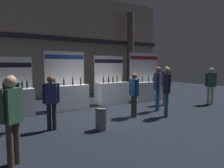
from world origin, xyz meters
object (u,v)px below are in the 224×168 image
(exhibitor_booth_1, at_px, (68,95))
(visitor_1, at_px, (12,99))
(exhibitor_booth_2, at_px, (112,91))
(visitor_0, at_px, (167,87))
(visitor_8, at_px, (166,82))
(exhibitor_booth_0, at_px, (13,100))
(exhibitor_booth_3, at_px, (147,89))
(visitor_7, at_px, (51,99))
(visitor_6, at_px, (158,85))
(visitor_4, at_px, (134,92))
(visitor_2, at_px, (211,83))
(trash_bin, at_px, (102,119))
(visitor_3, at_px, (12,113))

(exhibitor_booth_1, height_order, visitor_1, exhibitor_booth_1)
(exhibitor_booth_2, bearing_deg, visitor_0, -84.90)
(visitor_8, bearing_deg, visitor_0, -119.52)
(exhibitor_booth_0, distance_m, visitor_0, 5.65)
(visitor_1, height_order, visitor_8, visitor_8)
(exhibitor_booth_2, bearing_deg, exhibitor_booth_3, -4.28)
(visitor_0, relative_size, visitor_7, 1.15)
(exhibitor_booth_3, height_order, visitor_6, exhibitor_booth_3)
(exhibitor_booth_3, height_order, visitor_4, exhibitor_booth_3)
(exhibitor_booth_2, height_order, exhibitor_booth_3, exhibitor_booth_3)
(visitor_2, height_order, visitor_6, visitor_6)
(exhibitor_booth_3, distance_m, trash_bin, 5.60)
(exhibitor_booth_1, distance_m, visitor_4, 2.95)
(exhibitor_booth_2, relative_size, visitor_4, 1.47)
(visitor_1, bearing_deg, exhibitor_booth_3, -113.53)
(exhibitor_booth_2, relative_size, exhibitor_booth_3, 0.93)
(exhibitor_booth_2, distance_m, exhibitor_booth_3, 2.17)
(exhibitor_booth_1, distance_m, exhibitor_booth_3, 4.50)
(visitor_8, bearing_deg, exhibitor_booth_3, 101.53)
(trash_bin, height_order, visitor_2, visitor_2)
(exhibitor_booth_1, relative_size, visitor_2, 1.40)
(visitor_3, height_order, visitor_7, visitor_3)
(exhibitor_booth_0, xyz_separation_m, visitor_0, (4.73, -3.06, 0.49))
(visitor_0, bearing_deg, exhibitor_booth_3, -170.05)
(exhibitor_booth_3, relative_size, visitor_8, 1.38)
(trash_bin, bearing_deg, exhibitor_booth_1, 87.74)
(visitor_8, bearing_deg, visitor_1, -158.28)
(exhibitor_booth_0, distance_m, visitor_6, 5.63)
(visitor_0, distance_m, visitor_4, 1.19)
(visitor_2, bearing_deg, visitor_7, 32.56)
(visitor_0, distance_m, visitor_8, 2.36)
(visitor_1, height_order, visitor_4, visitor_1)
(exhibitor_booth_0, relative_size, visitor_4, 1.38)
(visitor_0, xyz_separation_m, visitor_7, (-3.99, 0.71, -0.17))
(visitor_2, relative_size, visitor_4, 1.10)
(exhibitor_booth_1, xyz_separation_m, trash_bin, (-0.12, -3.13, -0.31))
(exhibitor_booth_2, bearing_deg, visitor_7, -145.53)
(exhibitor_booth_3, relative_size, visitor_4, 1.59)
(exhibitor_booth_3, bearing_deg, visitor_7, -157.95)
(visitor_7, bearing_deg, exhibitor_booth_2, 50.99)
(visitor_2, xyz_separation_m, visitor_7, (-7.60, 0.19, -0.14))
(exhibitor_booth_2, relative_size, visitor_1, 1.45)
(visitor_0, bearing_deg, exhibitor_booth_0, -81.62)
(visitor_0, bearing_deg, visitor_4, -81.12)
(visitor_8, bearing_deg, visitor_2, -12.29)
(visitor_0, relative_size, visitor_6, 0.99)
(exhibitor_booth_3, xyz_separation_m, visitor_6, (-1.45, -2.21, 0.48))
(exhibitor_booth_2, bearing_deg, visitor_8, -39.19)
(visitor_6, bearing_deg, trash_bin, -11.01)
(visitor_4, bearing_deg, visitor_3, -65.44)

